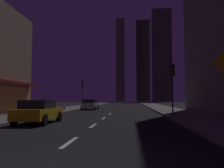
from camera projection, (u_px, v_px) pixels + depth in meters
name	position (u px, v px, depth m)	size (l,w,h in m)	color
ground_plane	(117.00, 109.00, 37.00)	(78.00, 136.00, 0.10)	black
sidewalk_right	(163.00, 108.00, 36.45)	(4.00, 76.00, 0.15)	#605E59
sidewalk_left	(73.00, 108.00, 37.57)	(4.00, 76.00, 0.15)	#605E59
lane_marking_center	(93.00, 126.00, 13.53)	(0.16, 23.00, 0.01)	silver
skyscraper_distant_tall	(121.00, 60.00, 152.47)	(5.48, 5.15, 52.82)	#65604C
skyscraper_distant_mid	(143.00, 61.00, 126.57)	(7.04, 5.25, 42.97)	#39362A
skyscraper_distant_short	(162.00, 56.00, 115.59)	(8.98, 5.98, 44.77)	#4D493A
car_parked_near	(38.00, 111.00, 14.85)	(1.98, 4.24, 1.45)	gold
car_parked_far	(90.00, 104.00, 33.30)	(1.98, 4.24, 1.45)	silver
fire_hydrant_far_left	(64.00, 108.00, 28.82)	(0.42, 0.30, 0.65)	#B2B2B2
traffic_light_near_right	(173.00, 78.00, 19.34)	(0.32, 0.48, 4.20)	#2D2D2D
traffic_light_far_left	(82.00, 88.00, 37.52)	(0.32, 0.48, 4.20)	#2D2D2D
street_lamp_right	(216.00, 5.00, 9.07)	(1.96, 0.56, 6.58)	#38383D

